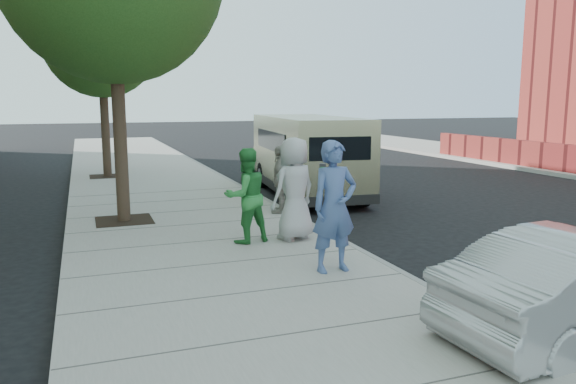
# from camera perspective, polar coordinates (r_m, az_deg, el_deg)

# --- Properties ---
(ground) EXTENTS (120.00, 120.00, 0.00)m
(ground) POSITION_cam_1_polar(r_m,az_deg,el_deg) (10.94, -3.20, -5.29)
(ground) COLOR black
(ground) RESTS_ON ground
(sidewalk) EXTENTS (5.00, 60.00, 0.15)m
(sidewalk) POSITION_cam_1_polar(r_m,az_deg,el_deg) (10.69, -8.36, -5.33)
(sidewalk) COLOR gray
(sidewalk) RESTS_ON ground
(curb_face) EXTENTS (0.12, 60.00, 0.16)m
(curb_face) POSITION_cam_1_polar(r_m,az_deg,el_deg) (11.42, 3.74, -4.29)
(curb_face) COLOR gray
(curb_face) RESTS_ON ground
(tree_far) EXTENTS (3.92, 3.80, 6.49)m
(tree_far) POSITION_cam_1_polar(r_m,az_deg,el_deg) (20.26, -18.39, 14.93)
(tree_far) COLOR black
(tree_far) RESTS_ON sidewalk
(parking_meter) EXTENTS (0.31, 0.21, 1.44)m
(parking_meter) POSITION_cam_1_polar(r_m,az_deg,el_deg) (10.60, 3.98, 0.78)
(parking_meter) COLOR gray
(parking_meter) RESTS_ON sidewalk
(van) EXTENTS (2.65, 6.32, 2.28)m
(van) POSITION_cam_1_polar(r_m,az_deg,el_deg) (16.29, 1.89, 3.89)
(van) COLOR tan
(van) RESTS_ON ground
(person_officer) EXTENTS (0.77, 0.53, 2.02)m
(person_officer) POSITION_cam_1_polar(r_m,az_deg,el_deg) (8.57, 4.73, -1.49)
(person_officer) COLOR #48629A
(person_officer) RESTS_ON sidewalk
(person_green_shirt) EXTENTS (0.97, 0.83, 1.75)m
(person_green_shirt) POSITION_cam_1_polar(r_m,az_deg,el_deg) (10.32, -4.29, -0.38)
(person_green_shirt) COLOR #2E8D3D
(person_green_shirt) RESTS_ON sidewalk
(person_gray_shirt) EXTENTS (1.10, 0.91, 1.93)m
(person_gray_shirt) POSITION_cam_1_polar(r_m,az_deg,el_deg) (10.51, 0.65, 0.32)
(person_gray_shirt) COLOR #B5B5B8
(person_gray_shirt) RESTS_ON sidewalk
(person_striped_polo) EXTENTS (0.81, 0.99, 1.57)m
(person_striped_polo) POSITION_cam_1_polar(r_m,az_deg,el_deg) (13.02, -0.80, 1.29)
(person_striped_polo) COLOR gray
(person_striped_polo) RESTS_ON sidewalk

